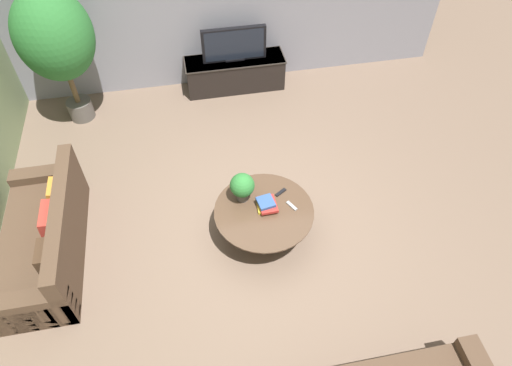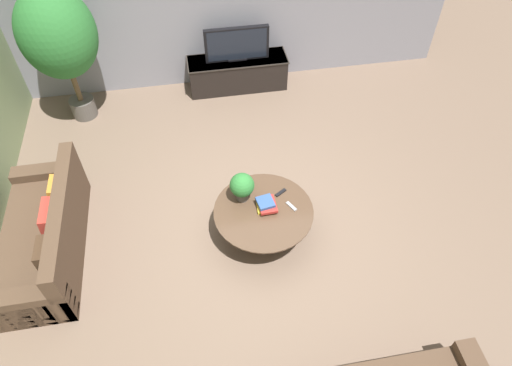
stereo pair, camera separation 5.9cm
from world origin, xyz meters
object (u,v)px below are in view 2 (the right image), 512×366
at_px(potted_palm_tall, 58,36).
at_px(potted_plant_tabletop, 242,186).
at_px(media_console, 238,73).
at_px(couch_by_wall, 46,237).
at_px(coffee_table, 263,217).
at_px(television, 237,44).

height_order(potted_palm_tall, potted_plant_tabletop, potted_palm_tall).
relative_size(media_console, couch_by_wall, 0.82).
relative_size(couch_by_wall, potted_plant_tabletop, 5.09).
height_order(media_console, coffee_table, media_console).
distance_m(couch_by_wall, potted_palm_tall, 2.79).
bearing_deg(couch_by_wall, coffee_table, 86.01).
bearing_deg(potted_palm_tall, couch_by_wall, -94.49).
xyz_separation_m(coffee_table, couch_by_wall, (-2.56, 0.18, -0.03)).
bearing_deg(potted_plant_tabletop, coffee_table, -46.75).
relative_size(television, coffee_table, 0.85).
relative_size(media_console, coffee_table, 1.36).
bearing_deg(couch_by_wall, potted_plant_tabletop, 91.29).
distance_m(couch_by_wall, potted_plant_tabletop, 2.37).
bearing_deg(television, potted_plant_tabletop, -97.13).
distance_m(coffee_table, potted_plant_tabletop, 0.48).
height_order(television, potted_plant_tabletop, television).
distance_m(media_console, couch_by_wall, 3.94).
distance_m(media_console, television, 0.53).
bearing_deg(potted_plant_tabletop, potted_palm_tall, 130.53).
relative_size(television, potted_palm_tall, 0.49).
bearing_deg(potted_palm_tall, potted_plant_tabletop, -49.47).
distance_m(media_console, potted_plant_tabletop, 2.87).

